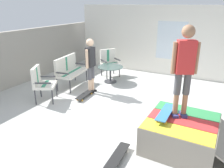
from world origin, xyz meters
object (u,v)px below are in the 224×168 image
person_watching (91,62)px  skateboard_on_ramp (165,113)px  patio_chair_near_house (109,60)px  skateboard_spare (118,156)px  skateboard_by_bench (85,95)px  patio_bench (69,69)px  patio_table (110,71)px  skate_ramp (182,134)px  patio_chair_by_wall (41,81)px  person_skater (184,65)px

person_watching → skateboard_on_ramp: 3.23m
patio_chair_near_house → skateboard_spare: bearing=-149.3°
skateboard_by_bench → skateboard_spare: bearing=-133.7°
person_watching → skateboard_on_ramp: person_watching is taller
patio_bench → patio_table: bearing=-45.6°
skate_ramp → skateboard_on_ramp: skateboard_on_ramp is taller
skateboard_spare → patio_chair_by_wall: bearing=67.4°
skateboard_by_bench → skateboard_spare: size_ratio=1.00×
person_watching → person_skater: size_ratio=0.97×
person_watching → person_skater: bearing=-115.7°
patio_table → patio_chair_by_wall: bearing=157.9°
patio_chair_by_wall → skateboard_by_bench: size_ratio=1.25×
person_skater → skateboard_by_bench: bearing=71.4°
patio_table → skateboard_by_bench: patio_table is taller
skateboard_on_ramp → patio_chair_near_house: bearing=42.6°
skateboard_on_ramp → patio_chair_by_wall: bearing=83.9°
patio_bench → skateboard_spare: 4.15m
person_watching → skateboard_by_bench: size_ratio=2.08×
patio_bench → person_skater: (-1.58, -3.96, 1.00)m
skateboard_on_ramp → patio_table: bearing=44.6°
patio_table → skateboard_by_bench: size_ratio=1.11×
person_skater → skateboard_spare: bearing=142.9°
patio_chair_by_wall → skateboard_spare: 3.39m
skate_ramp → person_watching: person_watching is taller
patio_chair_near_house → skateboard_spare: (-4.30, -2.55, -0.53)m
patio_table → person_watching: 1.28m
patio_chair_near_house → person_skater: size_ratio=0.59×
person_skater → skateboard_spare: size_ratio=2.14×
patio_bench → person_skater: bearing=-111.7°
patio_bench → person_watching: (-0.13, -0.96, 0.37)m
skateboard_spare → patio_chair_near_house: bearing=30.7°
patio_chair_by_wall → patio_chair_near_house: bearing=-10.2°
patio_chair_by_wall → skateboard_by_bench: (0.77, -0.94, -0.53)m
person_skater → skateboard_on_ramp: size_ratio=2.17×
patio_table → skateboard_on_ramp: skateboard_on_ramp is taller
patio_chair_by_wall → person_watching: person_watching is taller
patio_table → person_watching: (-1.13, 0.07, 0.58)m
skate_ramp → patio_chair_by_wall: (0.37, 4.02, 0.31)m
person_watching → skateboard_by_bench: person_watching is taller
skate_ramp → patio_bench: (1.72, 4.09, 0.32)m
patio_chair_by_wall → person_watching: size_ratio=0.60×
skate_ramp → skateboard_on_ramp: bearing=94.1°
patio_chair_near_house → skateboard_by_bench: patio_chair_near_house is taller
patio_bench → skateboard_by_bench: 1.28m
patio_chair_by_wall → patio_table: (2.36, -0.96, -0.21)m
patio_bench → skateboard_spare: bearing=-129.9°
skate_ramp → patio_chair_by_wall: bearing=84.8°
patio_chair_near_house → patio_table: (-0.65, -0.41, -0.21)m
patio_table → person_watching: person_watching is taller
patio_chair_by_wall → person_watching: 1.56m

